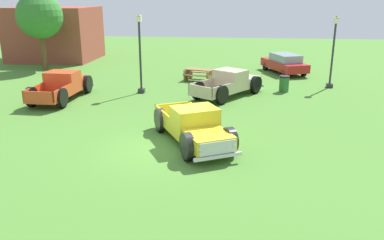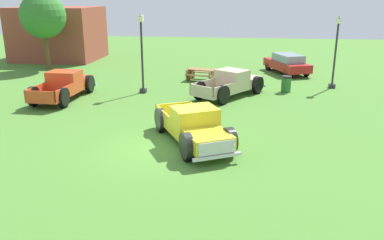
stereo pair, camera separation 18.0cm
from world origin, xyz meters
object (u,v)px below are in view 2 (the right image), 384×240
pickup_truck_foreground (195,128)px  sedan_distant_a (287,63)px  pickup_truck_behind_right (66,85)px  pickup_truck_behind_left (233,83)px  lamp_post_near (336,51)px  lamp_post_far (142,52)px  picnic_table (201,73)px  trash_can (286,84)px  oak_tree_east (43,16)px

pickup_truck_foreground → sedan_distant_a: bearing=72.3°
pickup_truck_foreground → pickup_truck_behind_right: (-7.96, 6.35, 0.01)m
pickup_truck_behind_left → lamp_post_near: size_ratio=1.15×
lamp_post_far → picnic_table: (3.01, 3.78, -1.84)m
pickup_truck_foreground → sedan_distant_a: size_ratio=1.11×
lamp_post_near → trash_can: lamp_post_near is taller
lamp_post_near → picnic_table: size_ratio=2.01×
pickup_truck_foreground → oak_tree_east: (-13.09, 14.58, 3.26)m
pickup_truck_foreground → picnic_table: size_ratio=2.37×
pickup_truck_behind_left → sedan_distant_a: (3.68, 7.13, 0.03)m
pickup_truck_behind_right → lamp_post_near: (15.10, 4.38, 1.53)m
lamp_post_near → picnic_table: 8.42m
oak_tree_east → trash_can: bearing=-17.0°
pickup_truck_behind_right → picnic_table: bearing=38.4°
pickup_truck_behind_left → trash_can: (3.08, 1.26, -0.23)m
pickup_truck_behind_right → sedan_distant_a: (12.79, 8.81, 0.02)m
pickup_truck_behind_left → trash_can: pickup_truck_behind_left is taller
pickup_truck_behind_left → oak_tree_east: oak_tree_east is taller
pickup_truck_behind_left → lamp_post_far: bearing=179.5°
lamp_post_near → lamp_post_far: bearing=-166.6°
pickup_truck_behind_right → sedan_distant_a: bearing=34.5°
picnic_table → lamp_post_near: bearing=-7.7°
trash_can → lamp_post_near: bearing=26.5°
lamp_post_far → pickup_truck_behind_right: bearing=-156.4°
sedan_distant_a → pickup_truck_behind_right: bearing=-145.5°
lamp_post_far → lamp_post_near: bearing=13.4°
lamp_post_near → sedan_distant_a: bearing=117.5°
oak_tree_east → sedan_distant_a: bearing=1.8°
lamp_post_near → lamp_post_far: lamp_post_far is taller
lamp_post_near → oak_tree_east: oak_tree_east is taller
pickup_truck_behind_right → picnic_table: 8.86m
picnic_table → trash_can: trash_can is taller
lamp_post_near → lamp_post_far: (-11.17, -2.67, 0.09)m
pickup_truck_behind_right → pickup_truck_behind_left: bearing=10.4°
lamp_post_far → trash_can: (8.26, 1.22, -1.86)m
trash_can → sedan_distant_a: bearing=84.2°
pickup_truck_behind_left → sedan_distant_a: pickup_truck_behind_left is taller
picnic_table → sedan_distant_a: bearing=29.5°
pickup_truck_foreground → oak_tree_east: bearing=131.9°
pickup_truck_behind_right → trash_can: (12.19, 2.93, -0.24)m
pickup_truck_behind_left → sedan_distant_a: size_ratio=1.09×
oak_tree_east → lamp_post_far: bearing=-35.7°
trash_can → oak_tree_east: size_ratio=0.17×
picnic_table → oak_tree_east: 12.85m
pickup_truck_foreground → sedan_distant_a: (4.83, 15.16, 0.04)m
pickup_truck_foreground → lamp_post_near: (7.13, 10.74, 1.54)m
lamp_post_near → pickup_truck_behind_right: bearing=-163.8°
sedan_distant_a → trash_can: 5.91m
pickup_truck_behind_right → lamp_post_far: (3.93, 1.72, 1.62)m
trash_can → picnic_table: bearing=154.0°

